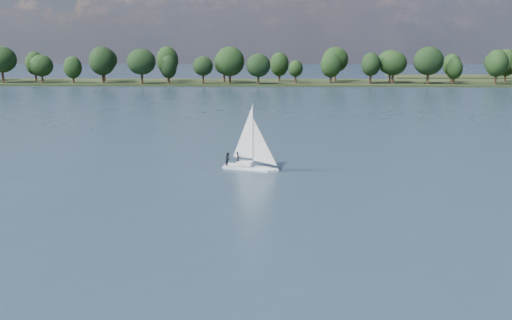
{
  "coord_description": "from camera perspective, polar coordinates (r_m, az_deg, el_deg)",
  "views": [
    {
      "loc": [
        -8.69,
        -31.47,
        16.26
      ],
      "look_at": [
        -10.83,
        36.07,
        2.5
      ],
      "focal_mm": 40.0,
      "sensor_mm": 36.0,
      "label": 1
    }
  ],
  "objects": [
    {
      "name": "treeline",
      "position": [
        239.53,
        2.13,
        9.55
      ],
      "size": [
        562.06,
        73.25,
        17.64
      ],
      "color": "black",
      "rests_on": "ground"
    },
    {
      "name": "far_shore",
      "position": [
        244.17,
        3.88,
        7.66
      ],
      "size": [
        660.0,
        40.0,
        1.5
      ],
      "primitive_type": "cube",
      "color": "black",
      "rests_on": "ground"
    },
    {
      "name": "ground",
      "position": [
        132.76,
        5.57,
        4.42
      ],
      "size": [
        700.0,
        700.0,
        0.0
      ],
      "primitive_type": "plane",
      "color": "#233342",
      "rests_on": "ground"
    },
    {
      "name": "sailboat",
      "position": [
        74.95,
        -0.83,
        0.97
      ],
      "size": [
        7.2,
        4.19,
        9.15
      ],
      "rotation": [
        0.0,
        0.0,
        -0.35
      ],
      "color": "white",
      "rests_on": "ground"
    }
  ]
}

